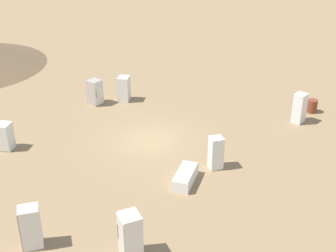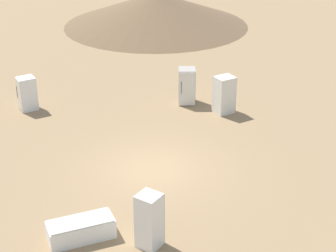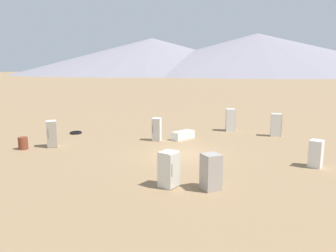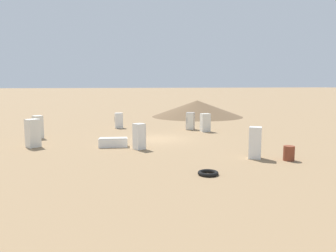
{
  "view_description": "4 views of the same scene",
  "coord_description": "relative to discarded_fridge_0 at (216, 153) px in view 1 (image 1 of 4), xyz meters",
  "views": [
    {
      "loc": [
        -3.11,
        22.17,
        12.4
      ],
      "look_at": [
        -1.05,
        0.98,
        1.45
      ],
      "focal_mm": 50.0,
      "sensor_mm": 36.0,
      "label": 1
    },
    {
      "loc": [
        -14.43,
        9.26,
        9.94
      ],
      "look_at": [
        0.98,
        -1.33,
        0.95
      ],
      "focal_mm": 60.0,
      "sensor_mm": 36.0,
      "label": 2
    },
    {
      "loc": [
        9.98,
        -17.05,
        5.24
      ],
      "look_at": [
        -0.11,
        -1.37,
        1.96
      ],
      "focal_mm": 35.0,
      "sensor_mm": 36.0,
      "label": 3
    },
    {
      "loc": [
        -23.83,
        7.59,
        4.12
      ],
      "look_at": [
        -0.71,
        -0.58,
        1.06
      ],
      "focal_mm": 35.0,
      "sensor_mm": 36.0,
      "label": 4
    }
  ],
  "objects": [
    {
      "name": "discarded_fridge_0",
      "position": [
        0.0,
        0.0,
        0.0
      ],
      "size": [
        0.8,
        0.82,
        1.67
      ],
      "rotation": [
        0.0,
        0.0,
        3.52
      ],
      "color": "white",
      "rests_on": "ground_plane"
    },
    {
      "name": "discarded_fridge_3",
      "position": [
        1.38,
        1.46,
        -0.53
      ],
      "size": [
        1.16,
        2.02,
        0.62
      ],
      "rotation": [
        0.0,
        0.0,
        6.07
      ],
      "color": "white",
      "rests_on": "ground_plane"
    },
    {
      "name": "discarded_fridge_1",
      "position": [
        3.1,
        6.53,
        0.11
      ],
      "size": [
        1.04,
        1.05,
        1.89
      ],
      "rotation": [
        0.0,
        0.0,
        5.23
      ],
      "color": "silver",
      "rests_on": "ground_plane"
    },
    {
      "name": "discarded_fridge_6",
      "position": [
        7.65,
        -6.89,
        -0.04
      ],
      "size": [
        1.05,
        1.03,
        1.6
      ],
      "rotation": [
        0.0,
        0.0,
        0.99
      ],
      "color": "#A89E93",
      "rests_on": "ground_plane"
    },
    {
      "name": "ground_plane",
      "position": [
        3.53,
        -2.38,
        -0.84
      ],
      "size": [
        1000.0,
        1000.0,
        0.0
      ],
      "primitive_type": "plane",
      "color": "#937551"
    },
    {
      "name": "rusty_barrel",
      "position": [
        -5.86,
        -6.96,
        -0.43
      ],
      "size": [
        0.61,
        0.61,
        0.81
      ],
      "color": "brown",
      "rests_on": "ground_plane"
    },
    {
      "name": "discarded_fridge_5",
      "position": [
        10.97,
        -0.79,
        -0.1
      ],
      "size": [
        0.7,
        0.77,
        1.47
      ],
      "rotation": [
        0.0,
        0.0,
        6.21
      ],
      "color": "white",
      "rests_on": "ground_plane"
    },
    {
      "name": "discarded_fridge_7",
      "position": [
        5.94,
        -7.59,
        -0.03
      ],
      "size": [
        0.77,
        0.83,
        1.62
      ],
      "rotation": [
        0.0,
        0.0,
        4.64
      ],
      "color": "silver",
      "rests_on": "ground_plane"
    },
    {
      "name": "discarded_fridge_4",
      "position": [
        6.97,
        6.36,
        0.05
      ],
      "size": [
        0.96,
        0.88,
        1.78
      ],
      "rotation": [
        0.0,
        0.0,
        5.08
      ],
      "color": "silver",
      "rests_on": "ground_plane"
    },
    {
      "name": "discarded_fridge_2",
      "position": [
        -4.79,
        -5.49,
        0.06
      ],
      "size": [
        0.91,
        0.91,
        1.8
      ],
      "rotation": [
        0.0,
        0.0,
        4.07
      ],
      "color": "white",
      "rests_on": "ground_plane"
    }
  ]
}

